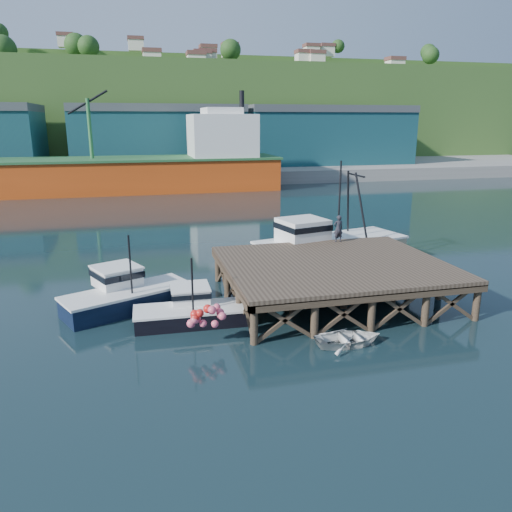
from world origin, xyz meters
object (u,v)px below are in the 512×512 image
object	(u,v)px
dinghy	(349,338)
trawler	(328,244)
boat_navy	(125,293)
boat_black	(192,309)
dockworker	(338,229)

from	to	relation	value
dinghy	trawler	bearing A→B (deg)	-17.03
boat_navy	dinghy	size ratio (longest dim) A/B	2.33
dinghy	boat_black	bearing A→B (deg)	56.56
trawler	dockworker	size ratio (longest dim) A/B	6.50
trawler	dockworker	world-z (taller)	trawler
boat_black	dockworker	world-z (taller)	dockworker
dockworker	boat_black	bearing A→B (deg)	29.02
boat_black	dockworker	bearing A→B (deg)	31.58
boat_black	trawler	world-z (taller)	trawler
dockworker	boat_navy	bearing A→B (deg)	12.25
trawler	dinghy	xyz separation A→B (m)	(-3.93, -12.30, -1.15)
trawler	boat_navy	bearing A→B (deg)	-172.48
boat_black	dockworker	size ratio (longest dim) A/B	3.32
dinghy	dockworker	size ratio (longest dim) A/B	1.76
boat_navy	dockworker	distance (m)	13.91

